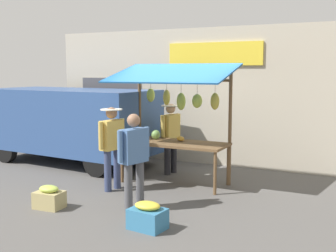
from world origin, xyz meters
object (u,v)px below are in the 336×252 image
object	(u,v)px
parked_van	(67,119)
shopper_in_grey_tee	(134,155)
vendor_with_sunhat	(171,133)
market_stall	(174,110)
shopper_in_striped_shirt	(112,141)
produce_crate_near	(148,216)
produce_crate_side	(49,198)

from	to	relation	value
parked_van	shopper_in_grey_tee	bearing A→B (deg)	148.17
vendor_with_sunhat	parked_van	bearing A→B (deg)	-81.24
vendor_with_sunhat	parked_van	size ratio (longest dim) A/B	0.36
market_stall	shopper_in_grey_tee	xyz separation A→B (m)	(-0.12, 1.83, -0.60)
vendor_with_sunhat	shopper_in_striped_shirt	size ratio (longest dim) A/B	0.98
market_stall	shopper_in_striped_shirt	size ratio (longest dim) A/B	1.52
vendor_with_sunhat	shopper_in_grey_tee	size ratio (longest dim) A/B	0.98
market_stall	shopper_in_grey_tee	distance (m)	1.93
shopper_in_striped_shirt	shopper_in_grey_tee	xyz separation A→B (m)	(-0.99, 0.82, -0.03)
market_stall	parked_van	distance (m)	3.46
shopper_in_striped_shirt	parked_van	distance (m)	3.02
vendor_with_sunhat	parked_van	xyz separation A→B (m)	(2.94, 0.05, 0.18)
shopper_in_grey_tee	parked_van	distance (m)	4.30
market_stall	produce_crate_near	world-z (taller)	market_stall
shopper_in_grey_tee	vendor_with_sunhat	bearing A→B (deg)	28.26
market_stall	vendor_with_sunhat	size ratio (longest dim) A/B	1.56
vendor_with_sunhat	produce_crate_side	distance (m)	3.34
produce_crate_near	market_stall	bearing A→B (deg)	-73.03
produce_crate_near	produce_crate_side	xyz separation A→B (m)	(1.99, -0.10, -0.01)
shopper_in_grey_tee	market_stall	bearing A→B (deg)	19.81
parked_van	produce_crate_near	distance (m)	5.32
vendor_with_sunhat	produce_crate_side	xyz separation A→B (m)	(0.78, 3.15, -0.76)
parked_van	produce_crate_side	xyz separation A→B (m)	(-2.16, 3.10, -0.94)
shopper_in_striped_shirt	produce_crate_side	world-z (taller)	shopper_in_striped_shirt
shopper_in_striped_shirt	produce_crate_side	bearing A→B (deg)	175.33
vendor_with_sunhat	produce_crate_side	size ratio (longest dim) A/B	3.18
vendor_with_sunhat	market_stall	bearing A→B (deg)	39.17
vendor_with_sunhat	produce_crate_near	xyz separation A→B (m)	(-1.21, 3.25, -0.75)
produce_crate_side	parked_van	bearing A→B (deg)	-55.09
produce_crate_side	shopper_in_striped_shirt	bearing A→B (deg)	-103.42
market_stall	shopper_in_grey_tee	bearing A→B (deg)	93.85
vendor_with_sunhat	produce_crate_near	distance (m)	3.55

